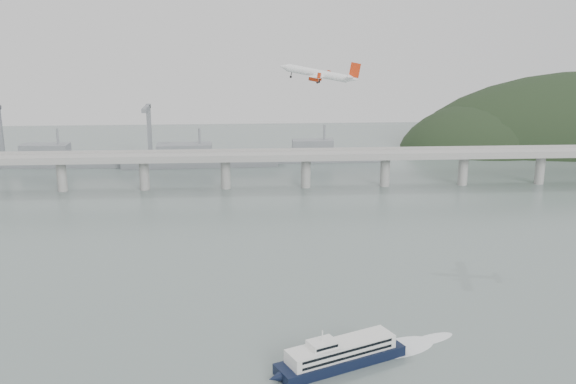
{
  "coord_description": "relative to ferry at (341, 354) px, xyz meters",
  "views": [
    {
      "loc": [
        -15.98,
        -207.66,
        106.7
      ],
      "look_at": [
        0.0,
        55.0,
        36.0
      ],
      "focal_mm": 42.0,
      "sensor_mm": 36.0,
      "label": 1
    }
  ],
  "objects": [
    {
      "name": "bridge",
      "position": [
        -13.09,
        219.94,
        14.06
      ],
      "size": [
        800.0,
        22.0,
        23.9
      ],
      "color": "#999996",
      "rests_on": "ground"
    },
    {
      "name": "ground",
      "position": [
        -11.94,
        19.94,
        -3.59
      ],
      "size": [
        900.0,
        900.0,
        0.0
      ],
      "primitive_type": "plane",
      "color": "slate",
      "rests_on": "ground"
    },
    {
      "name": "distant_fleet",
      "position": [
        -167.29,
        285.02,
        2.63
      ],
      "size": [
        453.0,
        60.9,
        40.0
      ],
      "color": "slate",
      "rests_on": "ground"
    },
    {
      "name": "ferry",
      "position": [
        0.0,
        0.0,
        0.0
      ],
      "size": [
        65.7,
        34.92,
        13.23
      ],
      "rotation": [
        0.0,
        0.0,
        0.43
      ],
      "color": "black",
      "rests_on": "ground"
    },
    {
      "name": "airliner",
      "position": [
        3.4,
        103.29,
        77.12
      ],
      "size": [
        34.97,
        32.22,
        9.43
      ],
      "rotation": [
        0.05,
        -0.17,
        2.89
      ],
      "color": "white",
      "rests_on": "ground"
    }
  ]
}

